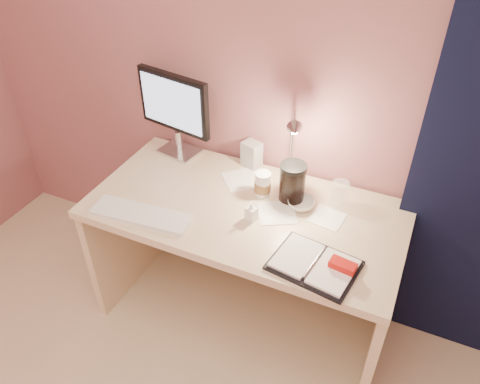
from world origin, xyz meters
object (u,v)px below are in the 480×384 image
at_px(desk, 251,235).
at_px(planner, 317,265).
at_px(product_box, 252,154).
at_px(monitor, 175,107).
at_px(coffee_cup, 263,185).
at_px(dark_jar, 292,184).
at_px(keyboard, 141,215).
at_px(bowl, 301,204).
at_px(lotion_bottle, 251,211).
at_px(clear_cup, 339,195).
at_px(desk_lamp, 279,142).

xyz_separation_m(desk, planner, (0.39, -0.29, 0.24)).
bearing_deg(product_box, planner, -28.50).
bearing_deg(planner, monitor, 159.68).
height_order(desk, product_box, product_box).
xyz_separation_m(coffee_cup, dark_jar, (0.13, 0.03, 0.03)).
bearing_deg(keyboard, coffee_cup, 35.14).
xyz_separation_m(desk, monitor, (-0.50, 0.20, 0.49)).
bearing_deg(desk, coffee_cup, 51.06).
height_order(desk, monitor, monitor).
relative_size(bowl, dark_jar, 0.73).
height_order(coffee_cup, lotion_bottle, coffee_cup).
height_order(keyboard, lotion_bottle, lotion_bottle).
xyz_separation_m(keyboard, clear_cup, (0.76, 0.42, 0.06)).
height_order(dark_jar, product_box, dark_jar).
bearing_deg(keyboard, desk, 34.00).
height_order(planner, lotion_bottle, lotion_bottle).
distance_m(monitor, dark_jar, 0.69).
distance_m(monitor, lotion_bottle, 0.68).
bearing_deg(dark_jar, desk_lamp, 144.20).
relative_size(monitor, coffee_cup, 3.60).
bearing_deg(coffee_cup, bowl, -3.34).
bearing_deg(clear_cup, desk, -164.58).
height_order(clear_cup, product_box, product_box).
distance_m(clear_cup, lotion_bottle, 0.40).
height_order(coffee_cup, bowl, coffee_cup).
bearing_deg(dark_jar, product_box, 147.87).
bearing_deg(monitor, desk_lamp, 4.62).
height_order(lotion_bottle, desk_lamp, desk_lamp).
distance_m(keyboard, dark_jar, 0.68).
distance_m(lotion_bottle, dark_jar, 0.24).
height_order(bowl, lotion_bottle, lotion_bottle).
bearing_deg(bowl, monitor, 166.97).
relative_size(desk, monitor, 3.21).
bearing_deg(monitor, desk, -11.47).
xyz_separation_m(clear_cup, desk_lamp, (-0.30, 0.04, 0.17)).
distance_m(clear_cup, bowl, 0.17).
xyz_separation_m(desk, clear_cup, (0.37, 0.10, 0.29)).
bearing_deg(clear_cup, bowl, -154.20).
distance_m(planner, desk_lamp, 0.59).
bearing_deg(keyboard, planner, -3.44).
distance_m(bowl, product_box, 0.39).
bearing_deg(keyboard, bowl, 24.33).
xyz_separation_m(planner, product_box, (-0.50, 0.53, 0.05)).
xyz_separation_m(coffee_cup, lotion_bottle, (0.02, -0.18, -0.01)).
bearing_deg(keyboard, product_box, 57.98).
xyz_separation_m(planner, bowl, (-0.17, 0.32, 0.01)).
bearing_deg(bowl, planner, -61.88).
bearing_deg(product_box, monitor, -155.43).
distance_m(desk, monitor, 0.72).
distance_m(planner, lotion_bottle, 0.37).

